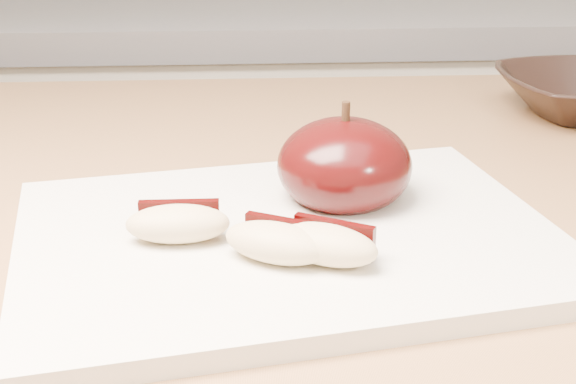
{
  "coord_description": "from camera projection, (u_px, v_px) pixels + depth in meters",
  "views": [
    {
      "loc": [
        -0.04,
        -0.05,
        1.12
      ],
      "look_at": [
        -0.01,
        0.39,
        0.94
      ],
      "focal_mm": 50.0,
      "sensor_mm": 36.0,
      "label": 1
    }
  ],
  "objects": [
    {
      "name": "apple_wedge_c",
      "position": [
        327.0,
        243.0,
        0.45
      ],
      "size": [
        0.07,
        0.06,
        0.02
      ],
      "rotation": [
        0.0,
        0.0,
        -0.5
      ],
      "color": "#CDB382",
      "rests_on": "cutting_board"
    },
    {
      "name": "apple_half",
      "position": [
        344.0,
        165.0,
        0.53
      ],
      "size": [
        0.11,
        0.11,
        0.08
      ],
      "rotation": [
        0.0,
        0.0,
        0.21
      ],
      "color": "black",
      "rests_on": "cutting_board"
    },
    {
      "name": "apple_wedge_b",
      "position": [
        277.0,
        242.0,
        0.45
      ],
      "size": [
        0.07,
        0.05,
        0.02
      ],
      "rotation": [
        0.0,
        0.0,
        -0.47
      ],
      "color": "#CDB382",
      "rests_on": "cutting_board"
    },
    {
      "name": "back_cabinet",
      "position": [
        266.0,
        263.0,
        1.41
      ],
      "size": [
        2.4,
        0.62,
        0.94
      ],
      "color": "silver",
      "rests_on": "ground"
    },
    {
      "name": "apple_wedge_a",
      "position": [
        178.0,
        223.0,
        0.48
      ],
      "size": [
        0.06,
        0.03,
        0.02
      ],
      "rotation": [
        0.0,
        0.0,
        -0.01
      ],
      "color": "#CDB382",
      "rests_on": "cutting_board"
    },
    {
      "name": "cutting_board",
      "position": [
        288.0,
        239.0,
        0.5
      ],
      "size": [
        0.37,
        0.3,
        0.01
      ],
      "primitive_type": "cube",
      "rotation": [
        0.0,
        0.0,
        0.18
      ],
      "color": "silver",
      "rests_on": "island_counter"
    }
  ]
}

